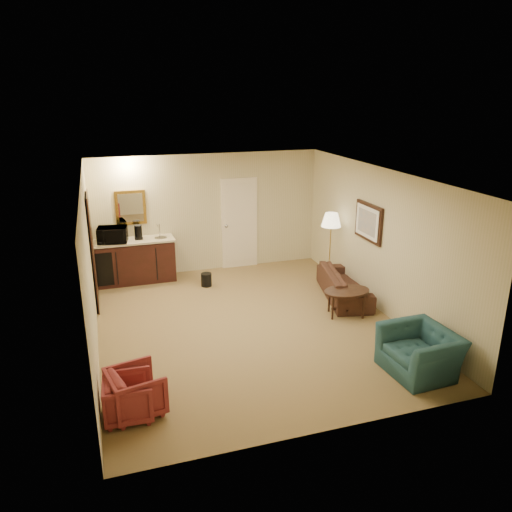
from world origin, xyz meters
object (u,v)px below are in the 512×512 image
Objects in this scene: coffee_maker at (138,232)px; waste_bin at (206,280)px; wetbar_cabinet at (136,261)px; microwave at (112,233)px; floor_lamp at (330,248)px; coffee_table at (346,303)px; sofa at (344,280)px; teal_armchair at (421,345)px; rose_chair_far at (136,390)px; rose_chair_near at (129,396)px.

waste_bin is at bearing -34.62° from coffee_maker.
wetbar_cabinet is 0.78m from microwave.
coffee_table is at bearing -104.48° from floor_lamp.
microwave is (-4.27, 1.27, 0.36)m from floor_lamp.
waste_bin is (-2.45, 1.39, -0.22)m from sofa.
coffee_maker is (-3.45, 4.94, 0.63)m from teal_armchair.
microwave is at bearing -143.87° from teal_armchair.
waste_bin is at bearing -11.22° from microwave.
coffee_maker is at bearing 17.58° from microwave.
wetbar_cabinet is at bearing 140.25° from coffee_table.
wetbar_cabinet is 4.67m from rose_chair_far.
rose_chair_near is 2.17× the size of waste_bin.
waste_bin is 0.93× the size of coffee_maker.
coffee_maker is at bearing -18.60° from rose_chair_far.
microwave reaches higher than waste_bin.
coffee_maker is (-3.70, 2.14, 0.71)m from sofa.
waste_bin is (-2.50, 0.60, -0.62)m from floor_lamp.
microwave is (0.08, 4.67, 0.82)m from rose_chair_near.
rose_chair_far is 1.13× the size of microwave.
waste_bin is at bearing 166.50° from floor_lamp.
microwave is at bearing -12.21° from rose_chair_far.
sofa is 6.11× the size of coffee_maker.
microwave is (-3.97, 4.87, 0.68)m from teal_armchair.
microwave is at bearing 163.48° from floor_lamp.
wetbar_cabinet is 2.73× the size of rose_chair_near.
sofa is 2.16× the size of coffee_table.
microwave is (-0.42, -0.05, 0.66)m from wetbar_cabinet.
sofa is 3.13× the size of microwave.
wetbar_cabinet reaches higher than teal_armchair.
wetbar_cabinet is 5.51× the size of coffee_maker.
waste_bin is at bearing -155.44° from teal_armchair.
coffee_table is at bearing -45.67° from waste_bin.
coffee_maker reaches higher than waste_bin.
wetbar_cabinet is 0.90× the size of sofa.
rose_chair_near is 1.03× the size of microwave.
waste_bin is 0.47× the size of microwave.
sofa is 4.76m from microwave.
rose_chair_far is (-0.40, -4.65, -0.13)m from wetbar_cabinet.
sofa is 2.77× the size of rose_chair_far.
rose_chair_far is 5.42m from floor_lamp.
microwave is at bearing 76.49° from sofa.
rose_chair_far reaches higher than coffee_table.
sofa is 5.03m from rose_chair_near.
coffee_table is 3.01m from waste_bin.
rose_chair_near is at bearing -101.12° from coffee_maker.
coffee_table is at bearing 167.66° from sofa.
floor_lamp is 5.09× the size of coffee_maker.
waste_bin is at bearing 72.88° from sofa.
coffee_table is (-0.10, 2.05, -0.20)m from teal_armchair.
coffee_maker is (0.52, 0.07, -0.05)m from microwave.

